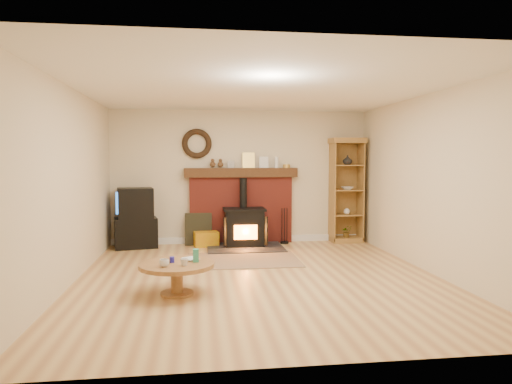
{
  "coord_description": "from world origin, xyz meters",
  "views": [
    {
      "loc": [
        -0.84,
        -6.19,
        1.64
      ],
      "look_at": [
        0.08,
        1.0,
        1.13
      ],
      "focal_mm": 32.0,
      "sensor_mm": 36.0,
      "label": 1
    }
  ],
  "objects": [
    {
      "name": "area_rug",
      "position": [
        -0.12,
        1.12,
        0.01
      ],
      "size": [
        1.82,
        1.26,
        0.01
      ],
      "primitive_type": "cube",
      "rotation": [
        0.0,
        0.0,
        -0.01
      ],
      "color": "brown",
      "rests_on": "ground"
    },
    {
      "name": "curio_cabinet",
      "position": [
        2.09,
        2.56,
        1.03
      ],
      "size": [
        0.66,
        0.48,
        2.06
      ],
      "color": "olive",
      "rests_on": "ground"
    },
    {
      "name": "wood_stove",
      "position": [
        0.02,
        2.27,
        0.35
      ],
      "size": [
        1.4,
        1.0,
        1.29
      ],
      "color": "black",
      "rests_on": "ground"
    },
    {
      "name": "ground",
      "position": [
        0.0,
        0.0,
        0.0
      ],
      "size": [
        5.5,
        5.5,
        0.0
      ],
      "primitive_type": "plane",
      "color": "#AC7948",
      "rests_on": "ground"
    },
    {
      "name": "coffee_table",
      "position": [
        -1.1,
        -0.66,
        0.32
      ],
      "size": [
        0.91,
        0.91,
        0.55
      ],
      "color": "brown",
      "rests_on": "ground"
    },
    {
      "name": "tv_unit",
      "position": [
        -2.0,
        2.47,
        0.53
      ],
      "size": [
        0.85,
        0.67,
        1.12
      ],
      "color": "black",
      "rests_on": "ground"
    },
    {
      "name": "chimney_breast",
      "position": [
        0.0,
        2.67,
        0.8
      ],
      "size": [
        2.2,
        0.22,
        1.78
      ],
      "color": "maroon",
      "rests_on": "ground"
    },
    {
      "name": "firelog_box",
      "position": [
        -0.69,
        2.4,
        0.14
      ],
      "size": [
        0.48,
        0.34,
        0.28
      ],
      "primitive_type": "cube",
      "rotation": [
        0.0,
        0.0,
        0.15
      ],
      "color": "#C7D206",
      "rests_on": "ground"
    },
    {
      "name": "room_shell",
      "position": [
        -0.02,
        0.09,
        1.72
      ],
      "size": [
        5.02,
        5.52,
        2.61
      ],
      "color": "beige",
      "rests_on": "ground"
    },
    {
      "name": "fire_tools",
      "position": [
        0.84,
        2.5,
        0.13
      ],
      "size": [
        0.16,
        0.16,
        0.7
      ],
      "color": "black",
      "rests_on": "ground"
    },
    {
      "name": "leaning_painting",
      "position": [
        -0.83,
        2.55,
        0.31
      ],
      "size": [
        0.52,
        0.14,
        0.62
      ],
      "primitive_type": "cube",
      "rotation": [
        -0.17,
        0.0,
        0.0
      ],
      "color": "black",
      "rests_on": "ground"
    }
  ]
}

